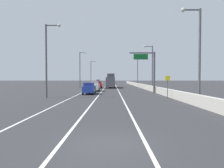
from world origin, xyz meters
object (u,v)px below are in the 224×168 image
at_px(car_white_2, 94,86).
at_px(lamp_post_left_near, 47,55).
at_px(overhead_sign_gantry, 149,67).
at_px(lamp_post_right_near, 196,49).
at_px(box_truck, 110,81).
at_px(lamp_post_right_third, 136,69).
at_px(lamp_post_right_second, 150,65).
at_px(car_yellow_3, 109,82).
at_px(speed_advisory_sign, 167,85).
at_px(car_blue_0, 88,88).
at_px(car_gray_1, 97,82).
at_px(lamp_post_left_mid, 80,67).
at_px(car_red_4, 98,85).
at_px(lamp_post_left_far, 91,71).

bearing_deg(car_white_2, lamp_post_left_near, -110.20).
distance_m(overhead_sign_gantry, lamp_post_right_near, 15.00).
bearing_deg(box_truck, lamp_post_right_third, 53.96).
xyz_separation_m(lamp_post_right_second, car_yellow_3, (-9.74, 47.47, -4.73)).
bearing_deg(lamp_post_left_near, lamp_post_right_third, 67.00).
height_order(speed_advisory_sign, car_white_2, speed_advisory_sign).
distance_m(lamp_post_right_third, car_blue_0, 37.24).
relative_size(car_gray_1, car_white_2, 0.91).
height_order(lamp_post_right_near, car_yellow_3, lamp_post_right_near).
bearing_deg(lamp_post_right_third, box_truck, -126.04).
bearing_deg(overhead_sign_gantry, lamp_post_right_second, 77.45).
relative_size(lamp_post_left_mid, car_red_4, 2.30).
distance_m(lamp_post_right_third, car_white_2, 30.10).
relative_size(lamp_post_right_second, box_truck, 1.02).
height_order(lamp_post_right_third, car_yellow_3, lamp_post_right_third).
height_order(lamp_post_left_far, car_blue_0, lamp_post_left_far).
relative_size(overhead_sign_gantry, car_white_2, 1.64).
xyz_separation_m(lamp_post_left_mid, car_yellow_3, (7.96, 36.77, -4.73)).
bearing_deg(car_red_4, lamp_post_left_mid, 156.21).
xyz_separation_m(lamp_post_right_near, car_gray_1, (-15.64, 72.62, -4.76)).
bearing_deg(lamp_post_right_second, car_white_2, -164.14).
height_order(lamp_post_right_near, car_gray_1, lamp_post_right_near).
xyz_separation_m(lamp_post_right_near, lamp_post_right_second, (-0.14, 23.51, 0.00)).
relative_size(speed_advisory_sign, lamp_post_left_mid, 0.30).
bearing_deg(speed_advisory_sign, overhead_sign_gantry, 92.64).
bearing_deg(car_gray_1, car_white_2, -86.75).
xyz_separation_m(lamp_post_left_far, box_truck, (8.43, -27.79, -3.94)).
distance_m(overhead_sign_gantry, lamp_post_right_second, 8.97).
bearing_deg(overhead_sign_gantry, lamp_post_left_far, 108.29).
bearing_deg(lamp_post_right_near, lamp_post_right_third, 90.45).
xyz_separation_m(car_white_2, box_truck, (3.26, 14.68, 0.85)).
relative_size(lamp_post_right_near, lamp_post_left_far, 1.00).
bearing_deg(car_white_2, lamp_post_left_mid, 110.00).
height_order(overhead_sign_gantry, lamp_post_left_near, lamp_post_left_near).
bearing_deg(lamp_post_right_second, lamp_post_right_near, -89.67).
relative_size(lamp_post_right_near, lamp_post_right_second, 1.00).
height_order(car_gray_1, car_white_2, car_gray_1).
distance_m(lamp_post_right_near, lamp_post_right_third, 47.02).
bearing_deg(lamp_post_right_second, box_truck, 129.73).
bearing_deg(box_truck, lamp_post_left_far, 106.87).
xyz_separation_m(lamp_post_left_mid, box_truck, (8.45, 0.42, -3.94)).
xyz_separation_m(overhead_sign_gantry, speed_advisory_sign, (0.44, -9.61, -2.96)).
bearing_deg(car_yellow_3, speed_advisory_sign, -82.86).
xyz_separation_m(speed_advisory_sign, lamp_post_right_third, (1.26, 41.81, 4.04)).
distance_m(car_gray_1, box_truck, 38.51).
bearing_deg(box_truck, speed_advisory_sign, -75.24).
bearing_deg(car_gray_1, car_yellow_3, -15.93).
relative_size(lamp_post_right_third, car_blue_0, 2.10).
bearing_deg(lamp_post_right_third, speed_advisory_sign, -91.72).
relative_size(lamp_post_right_near, lamp_post_right_third, 1.00).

